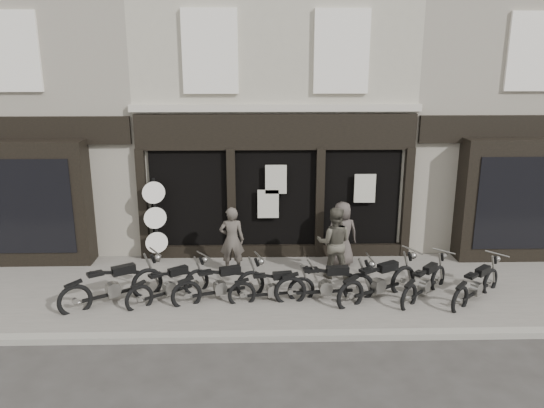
{
  "coord_description": "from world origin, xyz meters",
  "views": [
    {
      "loc": [
        -0.43,
        -10.42,
        5.25
      ],
      "look_at": [
        -0.13,
        1.6,
        1.93
      ],
      "focal_mm": 35.0,
      "sensor_mm": 36.0,
      "label": 1
    }
  ],
  "objects_px": {
    "motorcycle_4": "(326,287)",
    "man_left": "(232,240)",
    "motorcycle_1": "(170,287)",
    "advert_sign_post": "(156,225)",
    "motorcycle_3": "(273,290)",
    "motorcycle_6": "(425,285)",
    "man_right": "(342,234)",
    "motorcycle_2": "(220,287)",
    "motorcycle_0": "(114,288)",
    "man_centre": "(334,243)",
    "motorcycle_7": "(476,288)",
    "motorcycle_5": "(379,285)"
  },
  "relations": [
    {
      "from": "motorcycle_0",
      "to": "motorcycle_7",
      "type": "height_order",
      "value": "motorcycle_0"
    },
    {
      "from": "man_left",
      "to": "man_centre",
      "type": "bearing_deg",
      "value": 171.11
    },
    {
      "from": "motorcycle_1",
      "to": "man_right",
      "type": "xyz_separation_m",
      "value": [
        4.07,
        1.89,
        0.57
      ]
    },
    {
      "from": "motorcycle_4",
      "to": "motorcycle_6",
      "type": "relative_size",
      "value": 1.39
    },
    {
      "from": "motorcycle_0",
      "to": "man_left",
      "type": "height_order",
      "value": "man_left"
    },
    {
      "from": "motorcycle_2",
      "to": "motorcycle_4",
      "type": "distance_m",
      "value": 2.32
    },
    {
      "from": "motorcycle_2",
      "to": "motorcycle_4",
      "type": "height_order",
      "value": "motorcycle_4"
    },
    {
      "from": "motorcycle_6",
      "to": "motorcycle_7",
      "type": "distance_m",
      "value": 1.11
    },
    {
      "from": "motorcycle_5",
      "to": "advert_sign_post",
      "type": "bearing_deg",
      "value": 126.79
    },
    {
      "from": "motorcycle_4",
      "to": "man_left",
      "type": "bearing_deg",
      "value": 137.33
    },
    {
      "from": "motorcycle_1",
      "to": "man_centre",
      "type": "relative_size",
      "value": 1.0
    },
    {
      "from": "motorcycle_1",
      "to": "advert_sign_post",
      "type": "xyz_separation_m",
      "value": [
        -0.67,
        2.2,
        0.76
      ]
    },
    {
      "from": "motorcycle_4",
      "to": "man_centre",
      "type": "height_order",
      "value": "man_centre"
    },
    {
      "from": "motorcycle_3",
      "to": "motorcycle_6",
      "type": "height_order",
      "value": "motorcycle_6"
    },
    {
      "from": "motorcycle_5",
      "to": "man_centre",
      "type": "distance_m",
      "value": 1.56
    },
    {
      "from": "motorcycle_1",
      "to": "man_right",
      "type": "distance_m",
      "value": 4.52
    },
    {
      "from": "motorcycle_7",
      "to": "man_right",
      "type": "xyz_separation_m",
      "value": [
        -2.66,
        2.08,
        0.57
      ]
    },
    {
      "from": "motorcycle_4",
      "to": "man_right",
      "type": "relative_size",
      "value": 1.34
    },
    {
      "from": "motorcycle_1",
      "to": "motorcycle_3",
      "type": "distance_m",
      "value": 2.27
    },
    {
      "from": "motorcycle_6",
      "to": "man_right",
      "type": "distance_m",
      "value": 2.53
    },
    {
      "from": "motorcycle_7",
      "to": "motorcycle_0",
      "type": "bearing_deg",
      "value": 137.81
    },
    {
      "from": "motorcycle_0",
      "to": "advert_sign_post",
      "type": "distance_m",
      "value": 2.49
    },
    {
      "from": "motorcycle_0",
      "to": "motorcycle_2",
      "type": "height_order",
      "value": "motorcycle_0"
    },
    {
      "from": "motorcycle_0",
      "to": "man_left",
      "type": "relative_size",
      "value": 1.23
    },
    {
      "from": "motorcycle_4",
      "to": "man_right",
      "type": "height_order",
      "value": "man_right"
    },
    {
      "from": "motorcycle_2",
      "to": "motorcycle_6",
      "type": "bearing_deg",
      "value": -20.15
    },
    {
      "from": "man_right",
      "to": "motorcycle_7",
      "type": "bearing_deg",
      "value": 133.5
    },
    {
      "from": "man_left",
      "to": "man_right",
      "type": "height_order",
      "value": "man_left"
    },
    {
      "from": "motorcycle_7",
      "to": "man_left",
      "type": "relative_size",
      "value": 1.0
    },
    {
      "from": "motorcycle_2",
      "to": "motorcycle_3",
      "type": "height_order",
      "value": "motorcycle_2"
    },
    {
      "from": "motorcycle_7",
      "to": "man_centre",
      "type": "relative_size",
      "value": 0.95
    },
    {
      "from": "motorcycle_2",
      "to": "motorcycle_5",
      "type": "relative_size",
      "value": 1.0
    },
    {
      "from": "man_left",
      "to": "motorcycle_2",
      "type": "bearing_deg",
      "value": 82.24
    },
    {
      "from": "motorcycle_2",
      "to": "motorcycle_6",
      "type": "relative_size",
      "value": 1.26
    },
    {
      "from": "motorcycle_6",
      "to": "man_right",
      "type": "relative_size",
      "value": 0.97
    },
    {
      "from": "advert_sign_post",
      "to": "motorcycle_5",
      "type": "bearing_deg",
      "value": -41.49
    },
    {
      "from": "motorcycle_3",
      "to": "man_centre",
      "type": "relative_size",
      "value": 1.1
    },
    {
      "from": "motorcycle_1",
      "to": "motorcycle_4",
      "type": "bearing_deg",
      "value": -38.55
    },
    {
      "from": "motorcycle_3",
      "to": "advert_sign_post",
      "type": "bearing_deg",
      "value": 132.67
    },
    {
      "from": "motorcycle_3",
      "to": "man_right",
      "type": "bearing_deg",
      "value": 39.4
    },
    {
      "from": "motorcycle_7",
      "to": "man_centre",
      "type": "xyz_separation_m",
      "value": [
        -2.97,
        1.32,
        0.6
      ]
    },
    {
      "from": "motorcycle_0",
      "to": "motorcycle_5",
      "type": "bearing_deg",
      "value": -31.6
    },
    {
      "from": "motorcycle_0",
      "to": "motorcycle_2",
      "type": "bearing_deg",
      "value": -30.1
    },
    {
      "from": "advert_sign_post",
      "to": "man_left",
      "type": "bearing_deg",
      "value": -37.91
    },
    {
      "from": "motorcycle_0",
      "to": "motorcycle_4",
      "type": "distance_m",
      "value": 4.62
    },
    {
      "from": "motorcycle_0",
      "to": "man_centre",
      "type": "bearing_deg",
      "value": -17.95
    },
    {
      "from": "man_centre",
      "to": "motorcycle_7",
      "type": "bearing_deg",
      "value": 164.9
    },
    {
      "from": "motorcycle_0",
      "to": "motorcycle_3",
      "type": "distance_m",
      "value": 3.46
    },
    {
      "from": "motorcycle_5",
      "to": "man_right",
      "type": "relative_size",
      "value": 1.22
    },
    {
      "from": "man_right",
      "to": "advert_sign_post",
      "type": "xyz_separation_m",
      "value": [
        -4.73,
        0.31,
        0.19
      ]
    }
  ]
}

